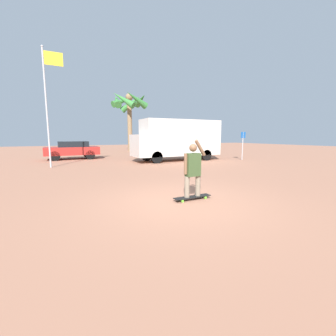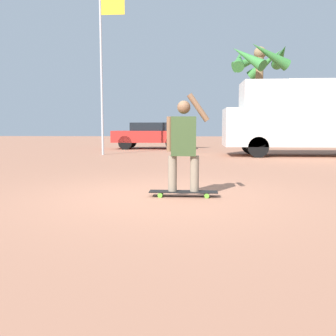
% 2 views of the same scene
% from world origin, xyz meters
% --- Properties ---
extents(ground_plane, '(80.00, 80.00, 0.00)m').
position_xyz_m(ground_plane, '(0.00, 0.00, 0.00)').
color(ground_plane, '#A36B51').
extents(skateboard, '(1.10, 0.23, 0.09)m').
position_xyz_m(skateboard, '(0.32, -0.00, 0.08)').
color(skateboard, black).
rests_on(skateboard, ground_plane).
extents(person_skateboarder, '(0.68, 0.22, 1.57)m').
position_xyz_m(person_skateboarder, '(0.32, -0.00, 0.90)').
color(person_skateboarder, gray).
rests_on(person_skateboarder, skateboard).
extents(camper_van, '(6.32, 2.02, 2.86)m').
position_xyz_m(camper_van, '(4.95, 8.98, 1.56)').
color(camper_van, black).
rests_on(camper_van, ground_plane).
extents(parked_car_red, '(3.83, 1.70, 1.35)m').
position_xyz_m(parked_car_red, '(-1.76, 13.39, 0.74)').
color(parked_car_red, black).
rests_on(parked_car_red, ground_plane).
extents(palm_tree_near_van, '(4.12, 4.32, 6.64)m').
position_xyz_m(palm_tree_near_van, '(4.75, 19.82, 5.31)').
color(palm_tree_near_van, '#8E704C').
rests_on(palm_tree_near_van, ground_plane).
extents(flagpole, '(1.02, 0.12, 6.45)m').
position_xyz_m(flagpole, '(-3.12, 9.02, 3.77)').
color(flagpole, '#B7B7BC').
rests_on(flagpole, ground_plane).
extents(street_sign, '(0.44, 0.06, 2.04)m').
position_xyz_m(street_sign, '(9.33, 7.14, 1.33)').
color(street_sign, '#B7B7BC').
rests_on(street_sign, ground_plane).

